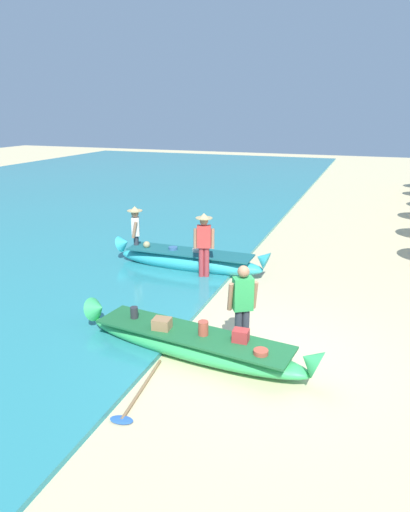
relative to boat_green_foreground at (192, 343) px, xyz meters
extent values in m
plane|color=beige|center=(1.35, 0.51, -0.27)|extent=(80.00, 80.00, 0.00)
cube|color=teal|center=(-12.53, 8.51, -0.22)|extent=(24.00, 56.00, 0.10)
ellipsoid|color=#38B760|center=(0.00, 0.00, -0.04)|extent=(4.59, 1.40, 0.45)
cone|color=#38B760|center=(2.19, -0.28, 0.23)|extent=(0.49, 0.55, 0.56)
cone|color=#38B760|center=(-2.19, 0.29, 0.23)|extent=(0.49, 0.55, 0.56)
cube|color=#1E6435|center=(0.00, 0.00, 0.18)|extent=(3.87, 1.32, 0.04)
cylinder|color=#2D2D33|center=(-1.30, 0.21, 0.31)|extent=(0.15, 0.15, 0.25)
cube|color=#9E754C|center=(-0.59, -0.03, 0.30)|extent=(0.34, 0.29, 0.23)
cylinder|color=#B74C38|center=(0.22, 0.01, 0.33)|extent=(0.19, 0.19, 0.28)
cube|color=#B73333|center=(0.93, 0.01, 0.31)|extent=(0.28, 0.22, 0.25)
cylinder|color=#B74C38|center=(1.37, -0.31, 0.23)|extent=(0.25, 0.25, 0.10)
ellipsoid|color=#33B2BC|center=(-1.81, 4.35, 0.01)|extent=(4.31, 0.86, 0.56)
cone|color=#33B2BC|center=(0.29, 4.32, 0.34)|extent=(0.43, 0.49, 0.55)
cone|color=#33B2BC|center=(-3.91, 4.38, 0.34)|extent=(0.43, 0.49, 0.55)
cube|color=#1C6267|center=(-1.81, 4.35, 0.29)|extent=(3.62, 0.87, 0.04)
sphere|color=tan|center=(-3.11, 4.30, 0.39)|extent=(0.20, 0.20, 0.20)
cylinder|color=#386699|center=(-2.31, 4.36, 0.34)|extent=(0.25, 0.25, 0.10)
cylinder|color=silver|center=(-1.60, 4.42, 0.34)|extent=(0.27, 0.27, 0.10)
cylinder|color=#B2383D|center=(-1.11, 3.85, 0.19)|extent=(0.14, 0.14, 0.92)
cylinder|color=#B2383D|center=(-1.24, 3.81, 0.19)|extent=(0.14, 0.14, 0.92)
cube|color=#DB3D38|center=(-1.17, 3.83, 0.94)|extent=(0.41, 0.32, 0.59)
cylinder|color=#9E7051|center=(-0.95, 3.88, 0.89)|extent=(0.14, 0.22, 0.54)
cylinder|color=#9E7051|center=(-1.39, 3.74, 0.89)|extent=(0.14, 0.22, 0.54)
sphere|color=#9E7051|center=(-1.17, 3.83, 1.36)|extent=(0.22, 0.22, 0.22)
cylinder|color=tan|center=(-1.17, 3.83, 1.44)|extent=(0.44, 0.44, 0.02)
cone|color=tan|center=(-1.17, 3.83, 1.51)|extent=(0.26, 0.26, 0.12)
cylinder|color=#333842|center=(0.76, 0.44, 0.17)|extent=(0.14, 0.14, 0.87)
cylinder|color=#333842|center=(0.88, 0.51, 0.17)|extent=(0.14, 0.14, 0.87)
cube|color=green|center=(0.82, 0.48, 0.91)|extent=(0.42, 0.37, 0.62)
cylinder|color=#9E7051|center=(0.61, 0.38, 0.86)|extent=(0.18, 0.22, 0.57)
cylinder|color=#9E7051|center=(1.01, 0.61, 0.86)|extent=(0.18, 0.22, 0.57)
sphere|color=#9E7051|center=(0.82, 0.48, 1.35)|extent=(0.22, 0.22, 0.22)
cylinder|color=#333842|center=(-3.52, 4.42, 0.16)|extent=(0.14, 0.14, 0.86)
cylinder|color=#333842|center=(-3.58, 4.55, 0.16)|extent=(0.14, 0.14, 0.86)
cube|color=silver|center=(-3.55, 4.48, 0.86)|extent=(0.35, 0.42, 0.53)
cylinder|color=#9E7051|center=(-3.47, 4.27, 0.81)|extent=(0.21, 0.16, 0.48)
cylinder|color=#9E7051|center=(-3.67, 4.68, 0.81)|extent=(0.21, 0.16, 0.48)
sphere|color=#9E7051|center=(-3.55, 4.48, 1.24)|extent=(0.22, 0.22, 0.22)
cylinder|color=tan|center=(-3.55, 4.48, 1.32)|extent=(0.44, 0.44, 0.02)
cone|color=tan|center=(-3.55, 4.48, 1.39)|extent=(0.26, 0.26, 0.12)
cylinder|color=#8E6B47|center=(-0.37, -1.27, -0.24)|extent=(0.23, 1.70, 0.05)
ellipsoid|color=#2D60B7|center=(-0.28, -2.12, -0.24)|extent=(0.38, 0.24, 0.03)
camera|label=1|loc=(2.84, -7.04, 4.14)|focal=32.20mm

